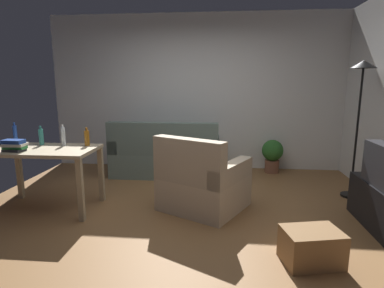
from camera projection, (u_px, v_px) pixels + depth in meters
The scene contains 13 objects.
ground_plane at pixel (179, 215), 3.76m from camera, with size 5.20×4.40×0.02m, color olive.
wall_rear at pixel (196, 93), 5.64m from camera, with size 5.20×0.10×2.70m, color white.
couch at pixel (166, 157), 5.29m from camera, with size 1.75×0.84×0.92m.
torchiere_lamp at pixel (361, 92), 4.06m from camera, with size 0.32×0.32×1.81m.
desk at pixel (45, 157), 3.79m from camera, with size 1.21×0.72×0.76m.
potted_plant at pixel (272, 154), 5.41m from camera, with size 0.36×0.36×0.57m.
armchair at pixel (202, 184), 3.85m from camera, with size 1.19×1.16×0.92m.
storage_box at pixel (311, 247), 2.71m from camera, with size 0.48×0.34×0.30m, color olive.
bottle_blue at pixel (15, 135), 3.93m from camera, with size 0.05×0.05×0.29m.
bottle_tall at pixel (41, 137), 3.96m from camera, with size 0.06×0.06×0.24m.
bottle_clear at pixel (63, 136), 3.92m from camera, with size 0.05×0.05×0.26m.
bottle_amber at pixel (87, 138), 3.92m from camera, with size 0.06×0.06×0.23m.
book_stack at pixel (14, 145), 3.60m from camera, with size 0.26×0.20×0.13m.
Camera 1 is at (0.50, -3.49, 1.54)m, focal length 29.59 mm.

